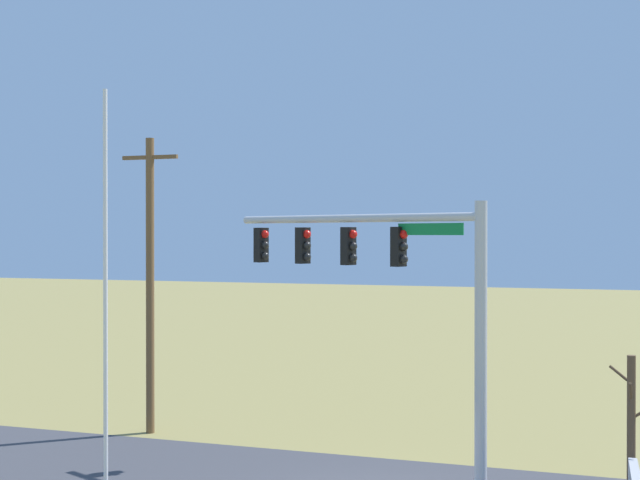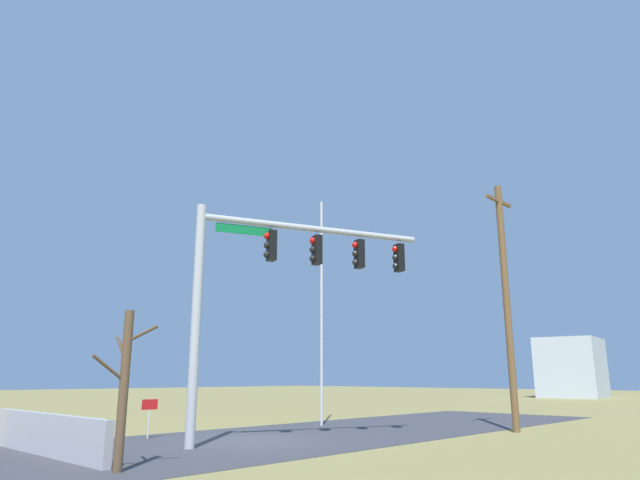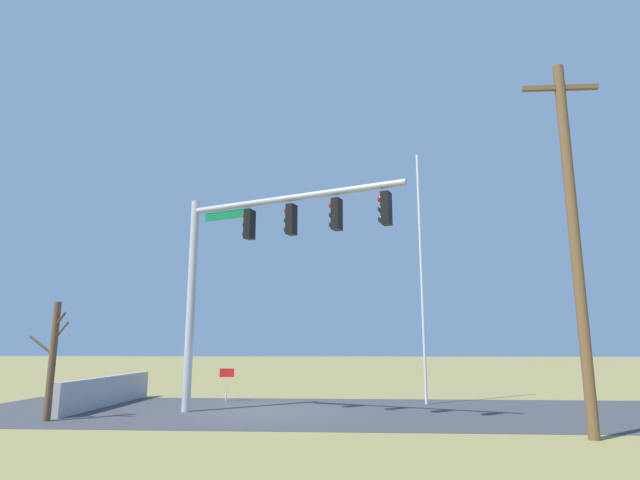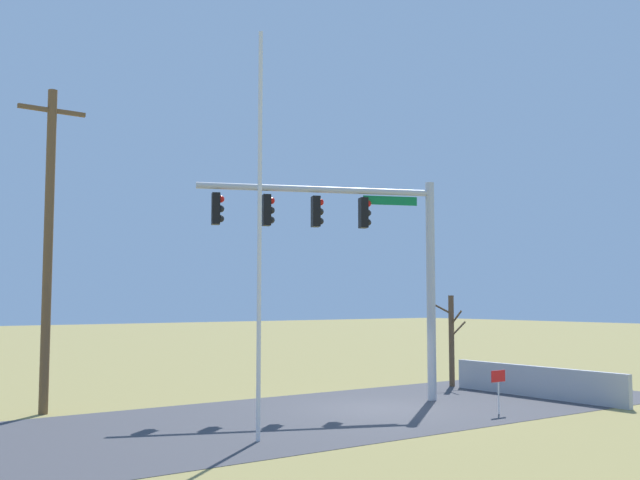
# 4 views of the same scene
# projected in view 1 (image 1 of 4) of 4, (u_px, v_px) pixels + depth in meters

# --- Properties ---
(signal_mast) EXTENTS (7.10, 3.12, 6.98)m
(signal_mast) POSITION_uv_depth(u_px,v_px,m) (392.00, 281.00, 20.26)
(signal_mast) COLOR #B2B5BA
(signal_mast) RESTS_ON ground_plane
(flagpole) EXTENTS (0.10, 0.10, 9.48)m
(flagpole) POSITION_uv_depth(u_px,v_px,m) (105.00, 301.00, 18.68)
(flagpole) COLOR silver
(flagpole) RESTS_ON ground_plane
(utility_pole) EXTENTS (1.90, 0.26, 9.24)m
(utility_pole) POSITION_uv_depth(u_px,v_px,m) (150.00, 280.00, 26.15)
(utility_pole) COLOR brown
(utility_pole) RESTS_ON ground_plane
(bare_tree) EXTENTS (1.27, 1.02, 3.35)m
(bare_tree) POSITION_uv_depth(u_px,v_px,m) (631.00, 423.00, 19.85)
(bare_tree) COLOR brown
(bare_tree) RESTS_ON ground_plane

